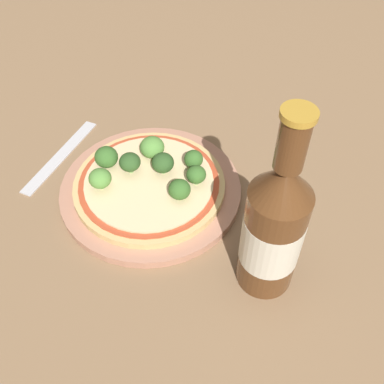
# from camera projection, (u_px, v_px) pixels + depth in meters

# --- Properties ---
(ground_plane) EXTENTS (3.00, 3.00, 0.00)m
(ground_plane) POSITION_uv_depth(u_px,v_px,m) (160.00, 183.00, 0.63)
(ground_plane) COLOR #846647
(plate) EXTENTS (0.24, 0.24, 0.01)m
(plate) POSITION_uv_depth(u_px,v_px,m) (149.00, 189.00, 0.61)
(plate) COLOR tan
(plate) RESTS_ON ground_plane
(pizza) EXTENTS (0.20, 0.20, 0.01)m
(pizza) POSITION_uv_depth(u_px,v_px,m) (150.00, 184.00, 0.60)
(pizza) COLOR tan
(pizza) RESTS_ON plate
(broccoli_floret_0) EXTENTS (0.03, 0.03, 0.03)m
(broccoli_floret_0) POSITION_uv_depth(u_px,v_px,m) (196.00, 175.00, 0.58)
(broccoli_floret_0) COLOR #7A9E5B
(broccoli_floret_0) RESTS_ON pizza
(broccoli_floret_1) EXTENTS (0.03, 0.03, 0.03)m
(broccoli_floret_1) POSITION_uv_depth(u_px,v_px,m) (100.00, 179.00, 0.57)
(broccoli_floret_1) COLOR #7A9E5B
(broccoli_floret_1) RESTS_ON pizza
(broccoli_floret_2) EXTENTS (0.03, 0.03, 0.03)m
(broccoli_floret_2) POSITION_uv_depth(u_px,v_px,m) (194.00, 159.00, 0.60)
(broccoli_floret_2) COLOR #7A9E5B
(broccoli_floret_2) RESTS_ON pizza
(broccoli_floret_3) EXTENTS (0.03, 0.03, 0.03)m
(broccoli_floret_3) POSITION_uv_depth(u_px,v_px,m) (164.00, 162.00, 0.59)
(broccoli_floret_3) COLOR #7A9E5B
(broccoli_floret_3) RESTS_ON pizza
(broccoli_floret_4) EXTENTS (0.03, 0.03, 0.03)m
(broccoli_floret_4) POSITION_uv_depth(u_px,v_px,m) (152.00, 147.00, 0.62)
(broccoli_floret_4) COLOR #7A9E5B
(broccoli_floret_4) RESTS_ON pizza
(broccoli_floret_5) EXTENTS (0.03, 0.03, 0.03)m
(broccoli_floret_5) POSITION_uv_depth(u_px,v_px,m) (130.00, 162.00, 0.59)
(broccoli_floret_5) COLOR #7A9E5B
(broccoli_floret_5) RESTS_ON pizza
(broccoli_floret_6) EXTENTS (0.03, 0.03, 0.03)m
(broccoli_floret_6) POSITION_uv_depth(u_px,v_px,m) (106.00, 157.00, 0.60)
(broccoli_floret_6) COLOR #7A9E5B
(broccoli_floret_6) RESTS_ON pizza
(broccoli_floret_7) EXTENTS (0.03, 0.03, 0.03)m
(broccoli_floret_7) POSITION_uv_depth(u_px,v_px,m) (180.00, 189.00, 0.57)
(broccoli_floret_7) COLOR #7A9E5B
(broccoli_floret_7) RESTS_ON pizza
(beer_bottle) EXTENTS (0.06, 0.06, 0.24)m
(beer_bottle) POSITION_uv_depth(u_px,v_px,m) (274.00, 228.00, 0.46)
(beer_bottle) COLOR #563319
(beer_bottle) RESTS_ON ground_plane
(fork) EXTENTS (0.04, 0.17, 0.00)m
(fork) POSITION_uv_depth(u_px,v_px,m) (61.00, 156.00, 0.66)
(fork) COLOR silver
(fork) RESTS_ON ground_plane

